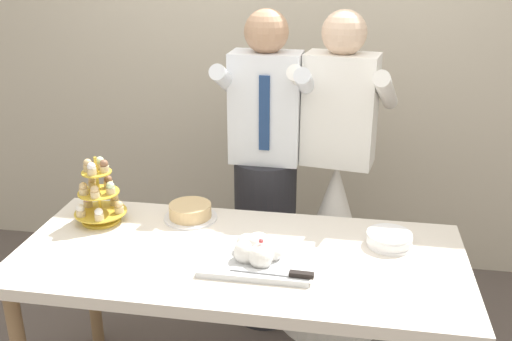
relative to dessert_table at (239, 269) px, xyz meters
The scene contains 8 objects.
rear_wall 1.63m from the dessert_table, 90.00° to the left, with size 5.20×0.10×2.90m, color beige.
dessert_table is the anchor object (origin of this frame).
cupcake_stand 0.71m from the dessert_table, 164.95° to the left, with size 0.23×0.23×0.31m.
main_cake_tray 0.16m from the dessert_table, 35.71° to the right, with size 0.44×0.31×0.13m.
plate_stack 0.63m from the dessert_table, 15.39° to the left, with size 0.19×0.19×0.05m.
round_cake 0.40m from the dessert_table, 135.57° to the left, with size 0.24×0.24×0.07m.
person_groom 0.70m from the dessert_table, 89.58° to the left, with size 0.47×0.50×1.66m.
person_bride 0.81m from the dessert_table, 63.52° to the left, with size 0.56×0.56×1.66m.
Camera 1 is at (0.41, -1.99, 1.92)m, focal length 40.43 mm.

